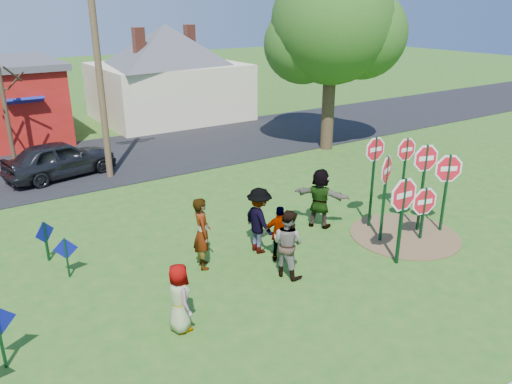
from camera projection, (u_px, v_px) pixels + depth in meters
ground at (260, 262)px, 13.29m from camera, size 120.00×120.00×0.00m
road at (117, 158)px, 22.28m from camera, size 120.00×7.50×0.04m
dirt_patch at (405, 235)px, 14.81m from camera, size 3.20×3.20×0.03m
cream_house at (168, 68)px, 29.16m from camera, size 9.40×9.40×6.50m
stop_sign_a at (403, 202)px, 12.64m from camera, size 1.19×0.08×2.54m
stop_sign_b at (374, 159)px, 14.64m from camera, size 0.99×0.07×2.97m
stop_sign_c at (425, 168)px, 14.42m from camera, size 1.06×0.31×2.84m
stop_sign_d at (406, 157)px, 15.66m from camera, size 1.00×0.11×2.69m
stop_sign_e at (424, 204)px, 14.21m from camera, size 1.09×0.26×1.74m
stop_sign_f at (448, 174)px, 14.48m from camera, size 1.03×0.52×2.56m
stop_sign_g at (386, 179)px, 13.81m from camera, size 1.01×0.46×2.71m
blue_diamond_c at (66, 253)px, 12.34m from camera, size 0.57×0.18×1.08m
blue_diamond_d at (45, 237)px, 13.13m from camera, size 0.54×0.36×1.14m
person_a at (179, 298)px, 10.29m from camera, size 0.50×0.76×1.53m
person_b at (202, 233)px, 12.74m from camera, size 0.65×0.81×1.92m
person_c at (288, 243)px, 12.36m from camera, size 0.91×1.03×1.77m
person_d at (259, 220)px, 13.56m from camera, size 0.70×1.21×1.86m
person_e at (280, 234)px, 13.13m from camera, size 0.95×0.85×1.55m
person_f at (320, 198)px, 15.12m from camera, size 1.42×1.74×1.86m
suv at (60, 159)px, 19.55m from camera, size 4.51×2.53×1.45m
utility_pole at (99, 67)px, 18.32m from camera, size 1.99×0.25×8.12m
leafy_tree at (334, 29)px, 21.94m from camera, size 5.92×5.40×8.41m
bare_tree_east at (3, 97)px, 20.25m from camera, size 1.80×1.80×4.50m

